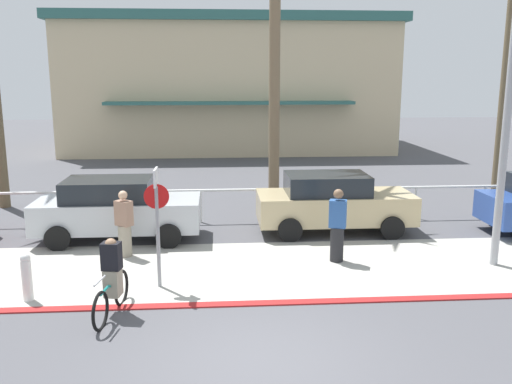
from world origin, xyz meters
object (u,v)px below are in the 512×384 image
Objects in this scene: stop_sign_bike_lane at (157,211)px; palm_tree_2 at (511,16)px; car_silver_1 at (116,209)px; cyclist_teal_0 at (112,279)px; car_tan_2 at (333,202)px; bollard_2 at (27,277)px; pedestrian_1 at (337,228)px; pedestrian_0 at (124,227)px.

palm_tree_2 is at bearing 36.18° from stop_sign_bike_lane.
cyclist_teal_0 is at bearing -81.30° from car_silver_1.
cyclist_teal_0 is at bearing -135.18° from car_tan_2.
car_tan_2 is at bearing 41.06° from stop_sign_bike_lane.
car_silver_1 reaches higher than bollard_2.
stop_sign_bike_lane is at bearing -67.58° from car_silver_1.
pedestrian_1 is (6.65, 1.92, 0.32)m from bollard_2.
palm_tree_2 is 10.31m from car_tan_2.
car_tan_2 is at bearing 32.55° from bollard_2.
bollard_2 is 0.23× the size of car_silver_1.
car_tan_2 is at bearing 44.82° from cyclist_teal_0.
car_silver_1 is at bearing 106.65° from pedestrian_0.
pedestrian_0 is at bearing 95.03° from cyclist_teal_0.
stop_sign_bike_lane reaches higher than car_silver_1.
car_tan_2 is (7.09, 4.52, 0.35)m from bollard_2.
stop_sign_bike_lane reaches higher than car_tan_2.
car_tan_2 is 2.63× the size of pedestrian_0.
stop_sign_bike_lane is 15.40m from palm_tree_2.
palm_tree_2 is 17.02m from cyclist_teal_0.
car_tan_2 is at bearing 80.41° from pedestrian_1.
pedestrian_0 is (0.45, -1.52, -0.10)m from car_silver_1.
pedestrian_1 reaches higher than cyclist_teal_0.
bollard_2 is at bearing -147.45° from car_tan_2.
pedestrian_0 is at bearing -153.07° from palm_tree_2.
car_silver_1 is at bearing -176.81° from car_tan_2.
cyclist_teal_0 is (-5.29, -5.25, -0.18)m from car_tan_2.
bollard_2 is 4.33m from car_silver_1.
stop_sign_bike_lane is 1.43× the size of pedestrian_1.
pedestrian_1 reaches higher than bollard_2.
car_tan_2 is (6.04, 0.34, 0.00)m from car_silver_1.
pedestrian_1 is (5.60, -2.27, -0.03)m from car_silver_1.
car_silver_1 is (1.05, 4.19, 0.35)m from bollard_2.
car_silver_1 is 4.98m from cyclist_teal_0.
car_silver_1 is 1.59m from pedestrian_0.
stop_sign_bike_lane is 0.58× the size of car_tan_2.
palm_tree_2 is at bearing 20.64° from car_silver_1.
car_silver_1 is 1.00× the size of car_tan_2.
car_tan_2 is at bearing 3.19° from car_silver_1.
bollard_2 is at bearing -119.31° from pedestrian_0.
pedestrian_1 reaches higher than car_tan_2.
pedestrian_1 is (5.15, -0.75, 0.06)m from pedestrian_0.
pedestrian_0 is (-5.59, -1.85, -0.10)m from car_tan_2.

